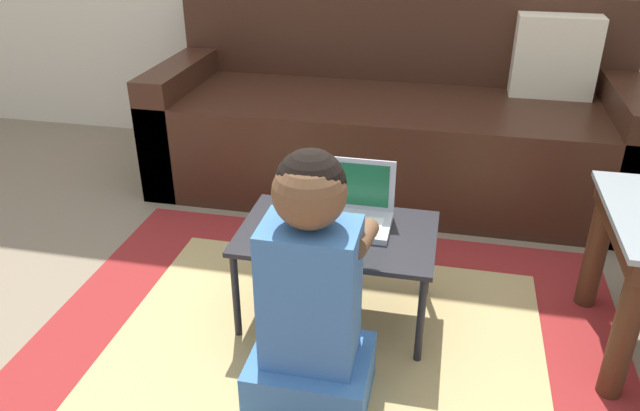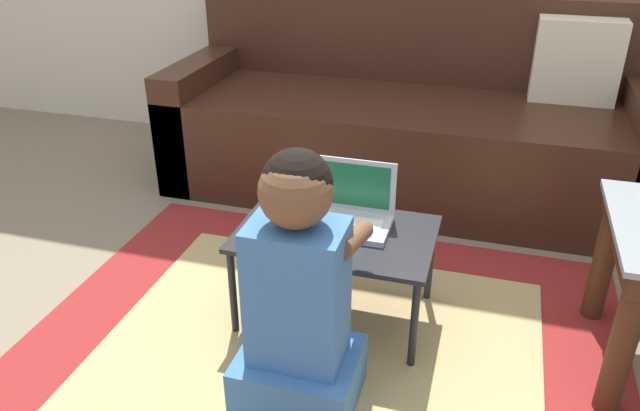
{
  "view_description": "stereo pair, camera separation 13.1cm",
  "coord_description": "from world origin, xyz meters",
  "views": [
    {
      "loc": [
        0.45,
        -1.57,
        1.33
      ],
      "look_at": [
        0.07,
        0.19,
        0.39
      ],
      "focal_mm": 35.0,
      "sensor_mm": 36.0,
      "label": 1
    },
    {
      "loc": [
        0.58,
        -1.53,
        1.33
      ],
      "look_at": [
        0.07,
        0.19,
        0.39
      ],
      "focal_mm": 35.0,
      "sensor_mm": 36.0,
      "label": 2
    }
  ],
  "objects": [
    {
      "name": "laptop",
      "position": [
        0.16,
        0.2,
        0.37
      ],
      "size": [
        0.28,
        0.19,
        0.2
      ],
      "color": "#B7BCC6",
      "rests_on": "laptop_desk"
    },
    {
      "name": "computer_mouse",
      "position": [
        -0.05,
        0.11,
        0.35
      ],
      "size": [
        0.06,
        0.09,
        0.04
      ],
      "color": "black",
      "rests_on": "laptop_desk"
    },
    {
      "name": "ground_plane",
      "position": [
        0.0,
        0.0,
        0.0
      ],
      "size": [
        16.0,
        16.0,
        0.0
      ],
      "primitive_type": "plane",
      "color": "#7F705B"
    },
    {
      "name": "area_rug",
      "position": [
        0.14,
        -0.06,
        0.0
      ],
      "size": [
        1.9,
        1.59,
        0.01
      ],
      "color": "maroon",
      "rests_on": "ground_plane"
    },
    {
      "name": "person_seated",
      "position": [
        0.14,
        -0.26,
        0.36
      ],
      "size": [
        0.33,
        0.41,
        0.77
      ],
      "color": "#3D70B2",
      "rests_on": "ground_plane"
    },
    {
      "name": "couch",
      "position": [
        0.19,
        1.25,
        0.3
      ],
      "size": [
        2.17,
        0.83,
        0.87
      ],
      "color": "#381E14",
      "rests_on": "ground_plane"
    },
    {
      "name": "laptop_desk",
      "position": [
        0.14,
        0.14,
        0.3
      ],
      "size": [
        0.63,
        0.41,
        0.33
      ],
      "color": "black",
      "rests_on": "ground_plane"
    }
  ]
}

